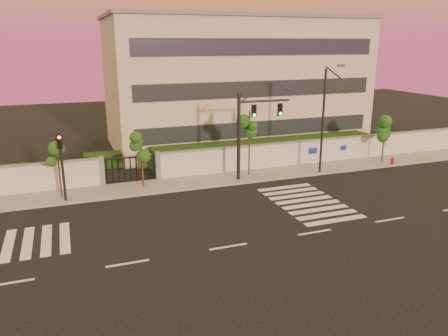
% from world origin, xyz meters
% --- Properties ---
extents(ground, '(120.00, 120.00, 0.00)m').
position_xyz_m(ground, '(0.00, 0.00, 0.00)').
color(ground, black).
rests_on(ground, ground).
extents(sidewalk, '(60.00, 3.00, 0.15)m').
position_xyz_m(sidewalk, '(0.00, 10.50, 0.07)').
color(sidewalk, gray).
rests_on(sidewalk, ground).
extents(perimeter_wall, '(60.00, 0.36, 2.20)m').
position_xyz_m(perimeter_wall, '(0.10, 12.00, 1.07)').
color(perimeter_wall, silver).
rests_on(perimeter_wall, ground).
extents(hedge_row, '(41.00, 4.25, 1.80)m').
position_xyz_m(hedge_row, '(1.17, 14.74, 0.82)').
color(hedge_row, black).
rests_on(hedge_row, ground).
extents(institutional_building, '(24.40, 12.40, 12.25)m').
position_xyz_m(institutional_building, '(9.00, 21.99, 6.16)').
color(institutional_building, beige).
rests_on(institutional_building, ground).
extents(road_markings, '(57.00, 7.62, 0.02)m').
position_xyz_m(road_markings, '(-1.58, 3.76, 0.01)').
color(road_markings, silver).
rests_on(road_markings, ground).
extents(street_tree_c, '(1.31, 1.04, 4.41)m').
position_xyz_m(street_tree_c, '(-7.74, 10.24, 3.25)').
color(street_tree_c, '#382314').
rests_on(street_tree_c, ground).
extents(street_tree_d, '(1.46, 1.16, 4.17)m').
position_xyz_m(street_tree_d, '(-2.35, 10.58, 3.07)').
color(street_tree_d, '#382314').
rests_on(street_tree_d, ground).
extents(street_tree_e, '(1.35, 1.08, 5.00)m').
position_xyz_m(street_tree_e, '(5.71, 10.62, 3.67)').
color(street_tree_e, '#382314').
rests_on(street_tree_e, ground).
extents(street_tree_f, '(1.41, 1.12, 4.08)m').
position_xyz_m(street_tree_f, '(17.97, 10.42, 3.01)').
color(street_tree_f, '#382314').
rests_on(street_tree_f, ground).
extents(traffic_signal_main, '(4.08, 0.39, 6.45)m').
position_xyz_m(traffic_signal_main, '(5.32, 9.82, 4.07)').
color(traffic_signal_main, black).
rests_on(traffic_signal_main, ground).
extents(traffic_signal_secondary, '(0.36, 0.35, 4.64)m').
position_xyz_m(traffic_signal_secondary, '(-7.53, 9.43, 2.94)').
color(traffic_signal_secondary, black).
rests_on(traffic_signal_secondary, ground).
extents(streetlight_east, '(0.50, 2.02, 8.40)m').
position_xyz_m(streetlight_east, '(11.20, 9.24, 4.54)').
color(streetlight_east, black).
rests_on(streetlight_east, ground).
extents(fire_hydrant, '(0.29, 0.28, 0.75)m').
position_xyz_m(fire_hydrant, '(18.03, 9.23, 0.38)').
color(fire_hydrant, '#AD0B12').
rests_on(fire_hydrant, ground).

